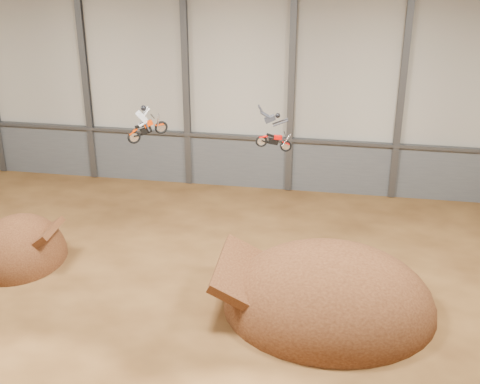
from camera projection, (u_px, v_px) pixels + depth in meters
name	position (u px, v px, depth m)	size (l,w,h in m)	color
floor	(186.00, 315.00, 31.32)	(40.00, 40.00, 0.00)	#4D2E14
back_wall	(239.00, 83.00, 41.80)	(40.00, 0.10, 14.00)	#B8B1A3
ceiling	(174.00, 10.00, 25.43)	(40.00, 40.00, 0.00)	black
lower_band_back	(238.00, 162.00, 43.92)	(39.80, 0.18, 3.50)	#55585D
steel_rail	(238.00, 137.00, 43.03)	(39.80, 0.35, 0.20)	#47494F
steel_column_1	(85.00, 77.00, 43.09)	(0.40, 0.36, 13.90)	#47494F
steel_column_2	(186.00, 82.00, 42.11)	(0.40, 0.36, 13.90)	#47494F
steel_column_3	(291.00, 87.00, 41.13)	(0.40, 0.36, 13.90)	#47494F
steel_column_4	(402.00, 92.00, 40.15)	(0.40, 0.36, 13.90)	#47494F
takeoff_ramp	(21.00, 259.00, 35.96)	(4.82, 5.56, 4.82)	#3E1E0F
landing_ramp	(329.00, 308.00, 31.82)	(10.06, 8.90, 5.81)	#3E1E0F
fmx_rider_a	(149.00, 120.00, 33.81)	(2.14, 0.81, 1.93)	#C72D00
fmx_rider_b	(273.00, 129.00, 32.46)	(2.41, 0.69, 2.07)	red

